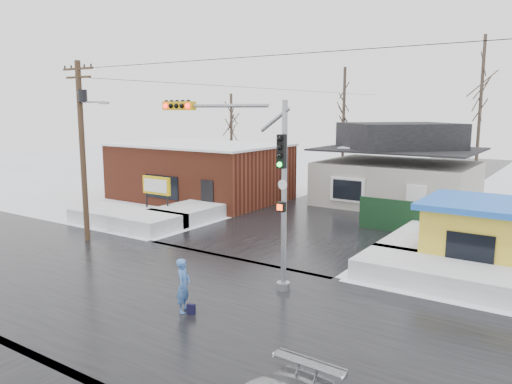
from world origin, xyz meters
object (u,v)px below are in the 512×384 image
Objects in this scene: utility_pole at (83,141)px; pedestrian at (184,286)px; kiosk at (480,234)px; traffic_signal at (248,167)px; marquee_sign at (156,187)px.

pedestrian is at bearing -21.82° from utility_pole.
kiosk is (17.43, 6.49, -3.65)m from utility_pole.
pedestrian is (10.23, -4.10, -4.20)m from utility_pole.
kiosk is 2.53× the size of pedestrian.
traffic_signal is 1.52× the size of kiosk.
kiosk reaches higher than marquee_sign.
pedestrian is at bearing -41.76° from marquee_sign.
kiosk is at bearing 1.55° from marquee_sign.
traffic_signal is 0.78× the size of utility_pole.
utility_pole is at bearing -79.87° from marquee_sign.
utility_pole is 1.96× the size of kiosk.
utility_pole is 4.94× the size of pedestrian.
traffic_signal is 10.43m from kiosk.
pedestrian is at bearing -92.13° from traffic_signal.
marquee_sign is 18.51m from kiosk.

